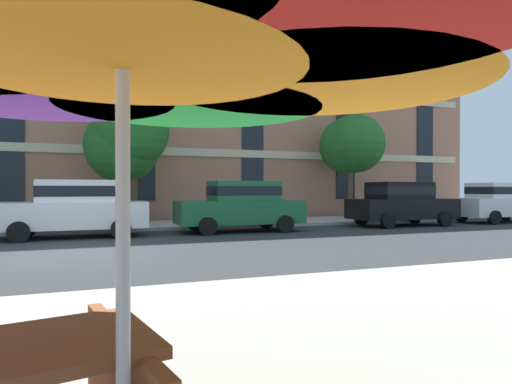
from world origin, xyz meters
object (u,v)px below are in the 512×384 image
(sedan_white_midblock, at_px, (499,201))
(street_tree_right, at_px, (350,145))
(street_tree_middle, at_px, (129,137))
(patio_umbrella, at_px, (123,10))
(sedan_green, at_px, (241,205))
(sedan_white, at_px, (75,207))
(sedan_black, at_px, (401,203))

(sedan_white_midblock, relative_size, street_tree_right, 0.87)
(sedan_white_midblock, bearing_deg, street_tree_middle, 168.11)
(sedan_white_midblock, height_order, patio_umbrella, patio_umbrella)
(street_tree_right, distance_m, patio_umbrella, 19.73)
(patio_umbrella, bearing_deg, sedan_white_midblock, 36.73)
(sedan_green, xyz_separation_m, street_tree_right, (6.64, 3.37, 2.64))
(sedan_white, height_order, patio_umbrella, patio_umbrella)
(street_tree_middle, height_order, patio_umbrella, street_tree_middle)
(sedan_black, relative_size, patio_umbrella, 1.28)
(sedan_green, height_order, sedan_white_midblock, same)
(sedan_white_midblock, bearing_deg, patio_umbrella, -143.27)
(sedan_white, relative_size, street_tree_middle, 0.83)
(sedan_white, bearing_deg, sedan_black, 0.00)
(street_tree_middle, bearing_deg, street_tree_right, 0.19)
(sedan_white, distance_m, sedan_white_midblock, 17.69)
(street_tree_right, bearing_deg, sedan_white_midblock, -30.81)
(street_tree_right, bearing_deg, street_tree_middle, -179.81)
(sedan_white, height_order, sedan_white_midblock, same)
(sedan_white_midblock, relative_size, street_tree_middle, 0.83)
(sedan_white_midblock, bearing_deg, street_tree_right, 149.19)
(street_tree_right, xyz_separation_m, patio_umbrella, (-11.37, -16.07, -1.34))
(street_tree_middle, bearing_deg, sedan_white_midblock, -11.89)
(street_tree_middle, bearing_deg, sedan_black, -17.69)
(sedan_green, distance_m, street_tree_right, 7.89)
(sedan_white, distance_m, patio_umbrella, 12.78)
(sedan_white_midblock, xyz_separation_m, patio_umbrella, (-17.02, -12.70, 1.29))
(sedan_black, height_order, patio_umbrella, patio_umbrella)
(street_tree_middle, distance_m, patio_umbrella, 16.13)
(patio_umbrella, bearing_deg, street_tree_right, 54.71)
(sedan_black, bearing_deg, street_tree_right, 94.38)
(sedan_white_midblock, bearing_deg, sedan_black, 180.00)
(sedan_white, relative_size, patio_umbrella, 1.28)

